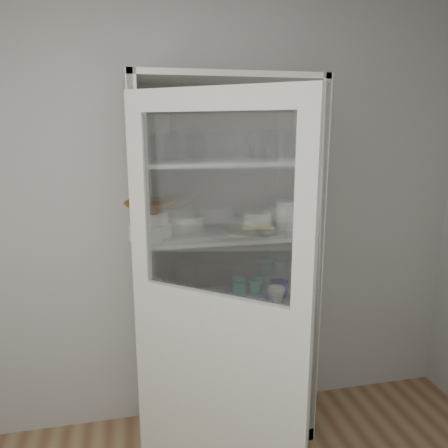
{
  "coord_description": "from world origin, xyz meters",
  "views": [
    {
      "loc": [
        -0.31,
        -1.05,
        1.84
      ],
      "look_at": [
        0.2,
        1.27,
        1.3
      ],
      "focal_mm": 35.0,
      "sensor_mm": 36.0,
      "label": 1
    }
  ],
  "objects_px": {
    "mug_teal": "(256,286)",
    "mug_white": "(276,295)",
    "plate_stack_front": "(151,230)",
    "cream_dish": "(210,359)",
    "goblet_2": "(271,142)",
    "pantry_cabinet": "(222,282)",
    "cream_bowl": "(150,217)",
    "goblet_1": "(193,142)",
    "goblet_0": "(173,144)",
    "white_canister": "(152,290)",
    "terracotta_bowl": "(150,206)",
    "goblet_3": "(263,143)",
    "glass_platter": "(257,228)",
    "tin_box": "(238,357)",
    "yellow_trivet": "(257,225)",
    "mug_blue": "(279,289)",
    "measuring_cups": "(172,306)",
    "white_ramekin": "(257,218)",
    "teal_jar": "(239,287)",
    "cupboard_door": "(215,340)",
    "plate_stack_back": "(185,222)",
    "grey_bowl_stack": "(288,214)"
  },
  "relations": [
    {
      "from": "tin_box",
      "to": "goblet_0",
      "type": "bearing_deg",
      "value": 156.72
    },
    {
      "from": "terracotta_bowl",
      "to": "tin_box",
      "type": "height_order",
      "value": "terracotta_bowl"
    },
    {
      "from": "cream_bowl",
      "to": "white_ramekin",
      "type": "xyz_separation_m",
      "value": [
        0.61,
        0.08,
        -0.05
      ]
    },
    {
      "from": "plate_stack_front",
      "to": "yellow_trivet",
      "type": "height_order",
      "value": "plate_stack_front"
    },
    {
      "from": "terracotta_bowl",
      "to": "cream_dish",
      "type": "relative_size",
      "value": 1.03
    },
    {
      "from": "plate_stack_back",
      "to": "white_canister",
      "type": "xyz_separation_m",
      "value": [
        -0.21,
        -0.06,
        -0.38
      ]
    },
    {
      "from": "goblet_1",
      "to": "cream_dish",
      "type": "height_order",
      "value": "goblet_1"
    },
    {
      "from": "plate_stack_back",
      "to": "white_ramekin",
      "type": "relative_size",
      "value": 1.44
    },
    {
      "from": "goblet_0",
      "to": "tin_box",
      "type": "distance_m",
      "value": 1.31
    },
    {
      "from": "goblet_0",
      "to": "plate_stack_front",
      "type": "relative_size",
      "value": 0.75
    },
    {
      "from": "goblet_0",
      "to": "goblet_1",
      "type": "relative_size",
      "value": 0.91
    },
    {
      "from": "cream_bowl",
      "to": "mug_teal",
      "type": "xyz_separation_m",
      "value": [
        0.61,
        0.1,
        -0.47
      ]
    },
    {
      "from": "pantry_cabinet",
      "to": "white_canister",
      "type": "bearing_deg",
      "value": -177.6
    },
    {
      "from": "goblet_2",
      "to": "pantry_cabinet",
      "type": "bearing_deg",
      "value": -173.66
    },
    {
      "from": "measuring_cups",
      "to": "white_canister",
      "type": "bearing_deg",
      "value": 124.42
    },
    {
      "from": "pantry_cabinet",
      "to": "goblet_2",
      "type": "xyz_separation_m",
      "value": [
        0.29,
        0.03,
        0.81
      ]
    },
    {
      "from": "yellow_trivet",
      "to": "goblet_3",
      "type": "bearing_deg",
      "value": 58.42
    },
    {
      "from": "plate_stack_front",
      "to": "cream_dish",
      "type": "height_order",
      "value": "plate_stack_front"
    },
    {
      "from": "cream_bowl",
      "to": "cupboard_door",
      "type": "bearing_deg",
      "value": -59.82
    },
    {
      "from": "grey_bowl_stack",
      "to": "tin_box",
      "type": "bearing_deg",
      "value": -170.63
    },
    {
      "from": "goblet_1",
      "to": "plate_stack_front",
      "type": "xyz_separation_m",
      "value": [
        -0.26,
        -0.15,
        -0.45
      ]
    },
    {
      "from": "white_ramekin",
      "to": "measuring_cups",
      "type": "bearing_deg",
      "value": -168.09
    },
    {
      "from": "goblet_0",
      "to": "tin_box",
      "type": "height_order",
      "value": "goblet_0"
    },
    {
      "from": "goblet_1",
      "to": "plate_stack_front",
      "type": "bearing_deg",
      "value": -148.87
    },
    {
      "from": "yellow_trivet",
      "to": "mug_blue",
      "type": "xyz_separation_m",
      "value": [
        0.12,
        -0.05,
        -0.38
      ]
    },
    {
      "from": "goblet_3",
      "to": "pantry_cabinet",
      "type": "bearing_deg",
      "value": -173.52
    },
    {
      "from": "mug_white",
      "to": "white_canister",
      "type": "bearing_deg",
      "value": 164.58
    },
    {
      "from": "teal_jar",
      "to": "cream_dish",
      "type": "height_order",
      "value": "teal_jar"
    },
    {
      "from": "mug_blue",
      "to": "goblet_1",
      "type": "bearing_deg",
      "value": 155.95
    },
    {
      "from": "terracotta_bowl",
      "to": "yellow_trivet",
      "type": "relative_size",
      "value": 1.42
    },
    {
      "from": "goblet_2",
      "to": "tin_box",
      "type": "relative_size",
      "value": 0.85
    },
    {
      "from": "mug_teal",
      "to": "tin_box",
      "type": "bearing_deg",
      "value": -162.83
    },
    {
      "from": "plate_stack_back",
      "to": "mug_blue",
      "type": "distance_m",
      "value": 0.67
    },
    {
      "from": "cream_bowl",
      "to": "teal_jar",
      "type": "xyz_separation_m",
      "value": [
        0.51,
        0.09,
        -0.46
      ]
    },
    {
      "from": "glass_platter",
      "to": "white_canister",
      "type": "bearing_deg",
      "value": 176.72
    },
    {
      "from": "cupboard_door",
      "to": "glass_platter",
      "type": "bearing_deg",
      "value": 95.46
    },
    {
      "from": "goblet_3",
      "to": "teal_jar",
      "type": "distance_m",
      "value": 0.85
    },
    {
      "from": "plate_stack_back",
      "to": "mug_white",
      "type": "distance_m",
      "value": 0.66
    },
    {
      "from": "tin_box",
      "to": "measuring_cups",
      "type": "bearing_deg",
      "value": -171.65
    },
    {
      "from": "teal_jar",
      "to": "measuring_cups",
      "type": "height_order",
      "value": "teal_jar"
    },
    {
      "from": "cream_bowl",
      "to": "goblet_1",
      "type": "bearing_deg",
      "value": 31.13
    },
    {
      "from": "cream_bowl",
      "to": "teal_jar",
      "type": "distance_m",
      "value": 0.69
    },
    {
      "from": "goblet_0",
      "to": "goblet_2",
      "type": "relative_size",
      "value": 0.93
    },
    {
      "from": "goblet_1",
      "to": "measuring_cups",
      "type": "distance_m",
      "value": 0.91
    },
    {
      "from": "plate_stack_back",
      "to": "white_canister",
      "type": "bearing_deg",
      "value": -162.88
    },
    {
      "from": "goblet_3",
      "to": "measuring_cups",
      "type": "distance_m",
      "value": 1.05
    },
    {
      "from": "yellow_trivet",
      "to": "goblet_1",
      "type": "bearing_deg",
      "value": 167.15
    },
    {
      "from": "cupboard_door",
      "to": "mug_blue",
      "type": "height_order",
      "value": "cupboard_door"
    },
    {
      "from": "goblet_2",
      "to": "white_canister",
      "type": "bearing_deg",
      "value": -175.95
    },
    {
      "from": "mug_teal",
      "to": "mug_white",
      "type": "xyz_separation_m",
      "value": [
        0.06,
        -0.17,
        0.0
      ]
    }
  ]
}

